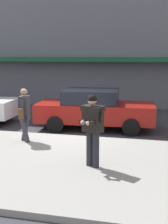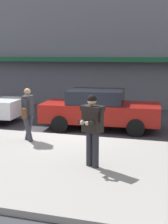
# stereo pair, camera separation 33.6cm
# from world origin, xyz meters

# --- Properties ---
(ground_plane) EXTENTS (80.00, 80.00, 0.00)m
(ground_plane) POSITION_xyz_m (0.00, 0.00, 0.00)
(ground_plane) COLOR #333338
(sidewalk) EXTENTS (32.00, 5.30, 0.14)m
(sidewalk) POSITION_xyz_m (1.00, -2.85, 0.07)
(sidewalk) COLOR gray
(sidewalk) RESTS_ON ground
(curb_paint_line) EXTENTS (28.00, 0.12, 0.01)m
(curb_paint_line) POSITION_xyz_m (1.00, 0.05, 0.00)
(curb_paint_line) COLOR silver
(curb_paint_line) RESTS_ON ground
(parked_sedan_mid) EXTENTS (4.62, 2.17, 1.54)m
(parked_sedan_mid) POSITION_xyz_m (0.83, 1.45, 0.79)
(parked_sedan_mid) COLOR maroon
(parked_sedan_mid) RESTS_ON ground
(man_texting_on_phone) EXTENTS (0.62, 0.65, 1.81)m
(man_texting_on_phone) POSITION_xyz_m (1.69, -3.00, 1.25)
(man_texting_on_phone) COLOR #23232B
(man_texting_on_phone) RESTS_ON sidewalk
(pedestrian_with_bag) EXTENTS (0.38, 0.72, 1.70)m
(pedestrian_with_bag) POSITION_xyz_m (-0.86, -1.30, 1.11)
(pedestrian_with_bag) COLOR #33333D
(pedestrian_with_bag) RESTS_ON sidewalk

